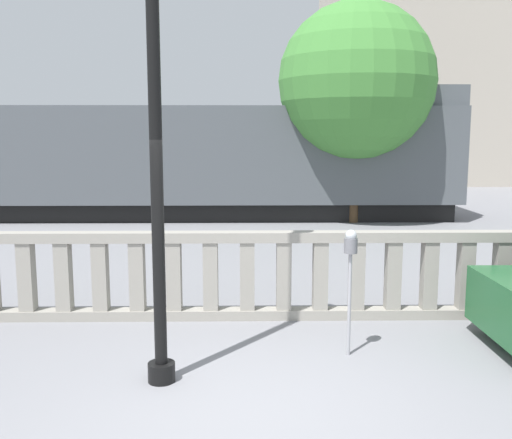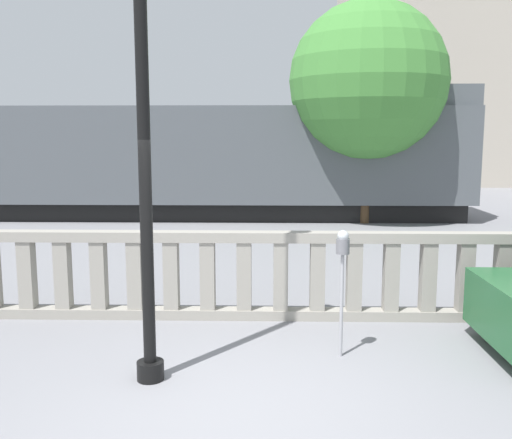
% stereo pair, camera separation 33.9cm
% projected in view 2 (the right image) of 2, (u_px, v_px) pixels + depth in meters
% --- Properties ---
extents(ground_plane, '(160.00, 160.00, 0.00)m').
position_uv_depth(ground_plane, '(231.00, 416.00, 5.21)').
color(ground_plane, slate).
extents(balustrade, '(14.79, 0.24, 1.24)m').
position_uv_depth(balustrade, '(244.00, 276.00, 7.91)').
color(balustrade, gray).
rests_on(balustrade, ground).
extents(lamppost, '(0.29, 0.29, 6.57)m').
position_uv_depth(lamppost, '(141.00, 44.00, 5.50)').
color(lamppost, black).
rests_on(lamppost, ground).
extents(parking_meter, '(0.15, 0.15, 1.49)m').
position_uv_depth(parking_meter, '(343.00, 258.00, 6.46)').
color(parking_meter, '#99999E').
rests_on(parking_meter, ground).
extents(train_near, '(21.99, 2.78, 4.00)m').
position_uv_depth(train_near, '(118.00, 160.00, 17.80)').
color(train_near, black).
rests_on(train_near, ground).
extents(train_far, '(18.63, 2.72, 3.84)m').
position_uv_depth(train_far, '(188.00, 153.00, 29.02)').
color(train_far, black).
rests_on(train_far, ground).
extents(building_block, '(13.76, 9.69, 15.27)m').
position_uv_depth(building_block, '(469.00, 45.00, 31.97)').
color(building_block, '#ADA393').
rests_on(building_block, ground).
extents(tree_left, '(4.51, 4.51, 6.36)m').
position_uv_depth(tree_left, '(368.00, 81.00, 16.25)').
color(tree_left, '#4C3823').
rests_on(tree_left, ground).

